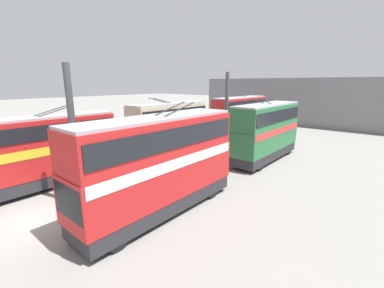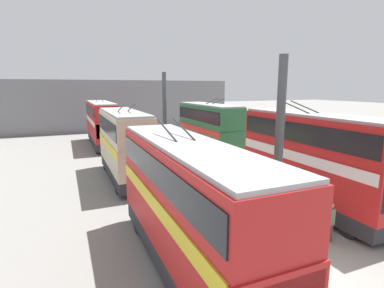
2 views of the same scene
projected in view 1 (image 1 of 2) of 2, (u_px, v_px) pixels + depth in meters
The scene contains 12 objects.
ground_plane at pixel (30, 223), 13.24m from camera, with size 240.00×240.00×0.00m, color gray.
depot_back_wall at pixel (298, 102), 42.09m from camera, with size 0.50×36.00×7.84m.
support_column_near at pixel (74, 140), 14.37m from camera, with size 0.67×0.67×8.08m.
support_column_far at pixel (226, 114), 26.03m from camera, with size 0.67×0.67×8.08m.
bus_left_near at pixel (159, 160), 13.63m from camera, with size 9.89×2.54×5.98m.
bus_left_far at pixel (266, 129), 23.45m from camera, with size 9.37×2.54×5.84m.
bus_right_near at pixel (37, 148), 17.00m from camera, with size 10.42×2.54×5.51m.
bus_right_mid at pixel (169, 125), 26.16m from camera, with size 9.15×2.54×5.69m.
bus_right_far at pixel (240, 112), 36.77m from camera, with size 11.14×2.54×5.72m.
person_by_right_row at pixel (89, 175), 17.80m from camera, with size 0.38×0.48×1.59m.
person_by_left_row at pixel (83, 206), 12.94m from camera, with size 0.47×0.36×1.79m.
oil_drum at pixel (111, 173), 19.44m from camera, with size 0.66×0.66×0.82m.
Camera 1 is at (-3.70, -14.12, 7.02)m, focal length 24.00 mm.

